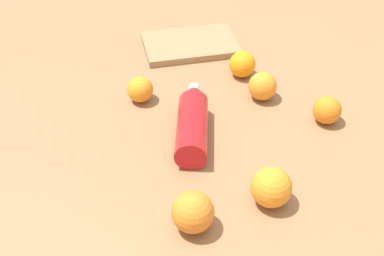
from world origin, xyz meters
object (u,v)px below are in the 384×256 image
object	(u,v)px
orange_0	(140,89)
cutting_board	(190,44)
water_bottle	(192,122)
orange_4	(193,212)
orange_3	(271,187)
orange_1	(263,86)
orange_5	(242,64)
orange_2	(327,110)

from	to	relation	value
orange_0	cutting_board	distance (m)	0.27
orange_0	water_bottle	bearing A→B (deg)	119.95
orange_4	cutting_board	size ratio (longest dim) A/B	0.31
cutting_board	orange_3	bearing A→B (deg)	92.50
orange_1	orange_3	world-z (taller)	orange_3
water_bottle	orange_0	xyz separation A→B (m)	(0.09, -0.15, -0.00)
orange_1	orange_5	xyz separation A→B (m)	(0.02, -0.10, -0.00)
orange_3	orange_4	bearing A→B (deg)	8.53
orange_2	orange_1	bearing A→B (deg)	-47.80
orange_0	orange_4	world-z (taller)	orange_4
orange_4	water_bottle	bearing A→B (deg)	-104.01
orange_5	orange_0	bearing A→B (deg)	8.97
orange_3	orange_4	world-z (taller)	same
orange_3	cutting_board	bearing A→B (deg)	-89.27
orange_4	orange_5	world-z (taller)	orange_4
orange_5	orange_3	bearing A→B (deg)	78.68
orange_1	orange_2	bearing A→B (deg)	132.20
orange_4	orange_3	bearing A→B (deg)	-171.47
orange_5	cutting_board	world-z (taller)	orange_5
orange_0	orange_2	xyz separation A→B (m)	(-0.39, 0.18, 0.00)
orange_5	orange_4	bearing A→B (deg)	61.69
cutting_board	orange_2	bearing A→B (deg)	120.83
orange_0	orange_4	bearing A→B (deg)	93.42
orange_4	orange_5	xyz separation A→B (m)	(-0.24, -0.45, -0.01)
orange_2	orange_4	xyz separation A→B (m)	(0.36, 0.22, 0.01)
orange_2	orange_3	world-z (taller)	orange_3
orange_2	orange_3	distance (m)	0.29
orange_5	cutting_board	distance (m)	0.19
orange_1	orange_4	bearing A→B (deg)	53.31
orange_2	orange_4	world-z (taller)	orange_4
orange_0	cutting_board	bearing A→B (deg)	-129.70
orange_1	orange_4	world-z (taller)	orange_4
orange_4	cutting_board	bearing A→B (deg)	-103.61
orange_2	orange_4	size ratio (longest dim) A/B	0.82
orange_4	cutting_board	xyz separation A→B (m)	(-0.15, -0.61, -0.03)
orange_2	cutting_board	world-z (taller)	orange_2
orange_1	orange_3	xyz separation A→B (m)	(0.10, 0.32, 0.01)
orange_0	orange_5	xyz separation A→B (m)	(-0.26, -0.04, 0.00)
water_bottle	orange_0	world-z (taller)	water_bottle
orange_3	orange_4	distance (m)	0.16
orange_1	orange_3	size ratio (longest dim) A/B	0.86
orange_0	orange_3	xyz separation A→B (m)	(-0.18, 0.38, 0.01)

